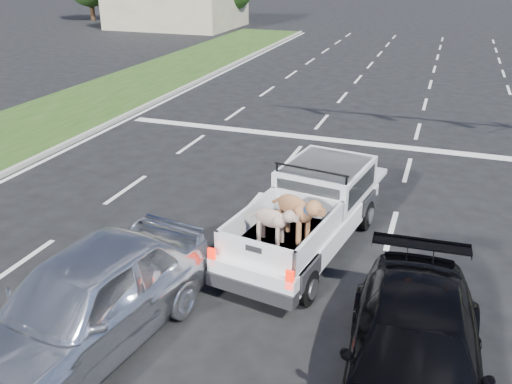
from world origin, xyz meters
The scene contains 7 objects.
ground centered at (0.00, 0.00, 0.00)m, with size 160.00×160.00×0.00m, color black.
road_markings centered at (0.00, 6.56, 0.01)m, with size 17.75×60.00×0.01m.
curb_left centered at (-9.05, 6.00, 0.07)m, with size 0.15×60.00×0.14m, color #99958D.
building_left centered at (-20.00, 36.00, 2.20)m, with size 10.00×8.00×4.40m, color #B7AD8C.
pickup_truck centered at (0.12, 2.58, 0.85)m, with size 2.45×5.03×1.81m.
silver_sedan centered at (-2.37, -1.68, 0.84)m, with size 1.98×4.93×1.68m, color silver.
black_coupe centered at (2.57, -1.08, 0.69)m, with size 1.94×4.76×1.38m, color black.
Camera 1 is at (2.49, -7.39, 5.81)m, focal length 38.00 mm.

